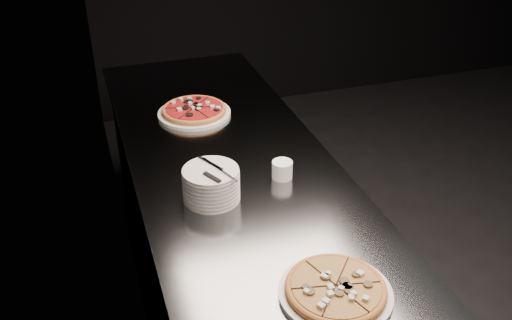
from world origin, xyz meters
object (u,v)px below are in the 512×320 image
object	(u,v)px
pizza_tomato	(194,111)
ramekin	(282,169)
pizza_mushroom	(336,290)
counter	(242,274)
plate_stack	(211,184)
cutlery	(214,171)

from	to	relation	value
pizza_tomato	ramekin	xyz separation A→B (m)	(0.18, -0.59, 0.01)
pizza_mushroom	ramekin	world-z (taller)	ramekin
counter	pizza_mushroom	xyz separation A→B (m)	(0.06, -0.65, 0.48)
plate_stack	ramekin	xyz separation A→B (m)	(0.27, 0.05, -0.02)
cutlery	counter	bearing A→B (deg)	16.21
pizza_mushroom	plate_stack	size ratio (longest dim) A/B	1.71
pizza_mushroom	ramekin	bearing A→B (deg)	83.06
counter	ramekin	distance (m)	0.51
pizza_tomato	ramekin	bearing A→B (deg)	-72.88
pizza_tomato	cutlery	distance (m)	0.67
counter	pizza_mushroom	world-z (taller)	pizza_mushroom
pizza_mushroom	cutlery	distance (m)	0.57
counter	cutlery	xyz separation A→B (m)	(-0.13, -0.12, 0.57)
counter	plate_stack	world-z (taller)	plate_stack
cutlery	ramekin	world-z (taller)	cutlery
counter	pizza_tomato	world-z (taller)	pizza_tomato
pizza_mushroom	cutlery	world-z (taller)	cutlery
pizza_mushroom	counter	bearing A→B (deg)	95.70
plate_stack	ramekin	size ratio (longest dim) A/B	2.57
counter	plate_stack	xyz separation A→B (m)	(-0.13, -0.10, 0.52)
pizza_mushroom	cutlery	size ratio (longest dim) A/B	1.62
pizza_tomato	plate_stack	distance (m)	0.65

